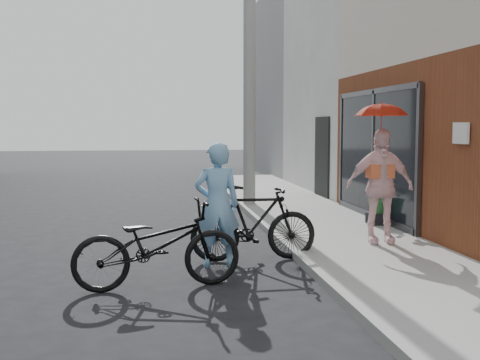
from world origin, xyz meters
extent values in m
plane|color=black|center=(0.00, 0.00, 0.00)|extent=(80.00, 80.00, 0.00)
cube|color=#999994|center=(2.10, 2.00, 0.06)|extent=(2.20, 24.00, 0.12)
cube|color=#9E9E99|center=(0.94, 2.00, 0.06)|extent=(0.12, 24.00, 0.12)
cube|color=black|center=(3.16, 3.50, 1.36)|extent=(0.06, 3.80, 2.40)
cube|color=white|center=(3.16, 0.20, 1.82)|extent=(0.04, 0.40, 0.30)
cube|color=white|center=(7.20, 9.00, 3.50)|extent=(8.00, 6.00, 7.00)
cube|color=gray|center=(7.20, 16.00, 3.50)|extent=(8.00, 8.00, 7.00)
cylinder|color=#9E9E99|center=(1.10, 6.00, 3.50)|extent=(0.28, 0.28, 7.00)
imported|color=#7EB4E0|center=(-0.24, 0.39, 0.85)|extent=(0.63, 0.43, 1.70)
imported|color=black|center=(-1.06, -0.62, 0.52)|extent=(2.07, 0.96, 1.05)
imported|color=black|center=(0.31, 0.67, 0.54)|extent=(1.82, 0.55, 1.09)
imported|color=#F8D0D2|center=(2.35, 1.10, 1.00)|extent=(1.06, 0.51, 1.76)
imported|color=red|center=(2.35, 1.10, 2.21)|extent=(0.76, 0.76, 0.66)
cube|color=black|center=(3.00, 2.79, 0.22)|extent=(0.39, 0.39, 0.20)
imported|color=#2D7035|center=(3.00, 2.79, 0.63)|extent=(0.56, 0.48, 0.62)
camera|label=1|loc=(-1.08, -7.67, 1.93)|focal=45.00mm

